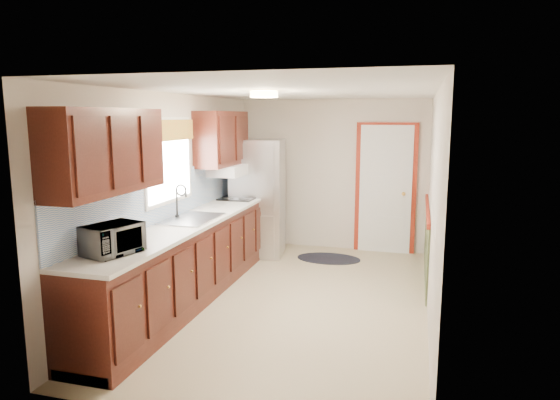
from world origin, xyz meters
The scene contains 8 objects.
room_shell centered at (0.00, 0.00, 1.20)m, with size 3.20×5.20×2.52m.
kitchen_run centered at (-1.24, -0.29, 0.81)m, with size 0.63×4.00×2.20m.
back_wall_trim centered at (0.99, 2.21, 0.89)m, with size 1.12×2.30×2.08m.
ceiling_fixture centered at (-0.30, -0.20, 2.36)m, with size 0.30×0.30×0.06m, color #FFD88C.
microwave centered at (-1.20, -1.75, 1.10)m, with size 0.48×0.27×0.33m, color white.
refrigerator centered at (-1.02, 1.79, 0.89)m, with size 0.83×0.79×1.79m.
rug centered at (0.08, 1.80, 0.01)m, with size 0.96×0.62×0.01m, color black.
cooktop centered at (-1.19, 1.40, 0.95)m, with size 0.50×0.60×0.02m, color black.
Camera 1 is at (1.34, -5.42, 2.12)m, focal length 32.00 mm.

